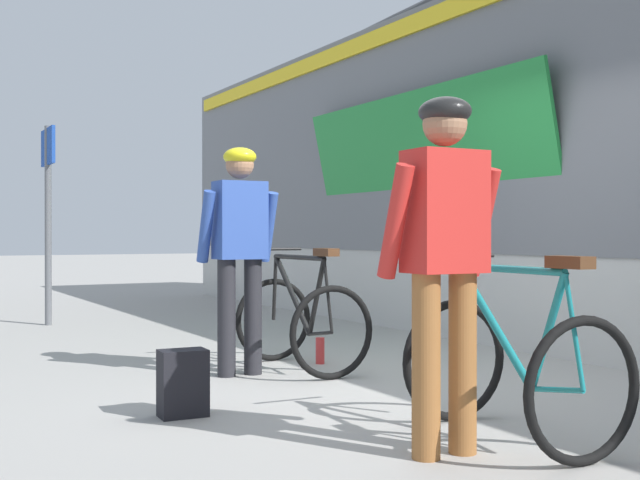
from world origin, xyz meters
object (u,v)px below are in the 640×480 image
(cyclist_far_in_blue, at_px, (240,239))
(backpack_on_platform, at_px, (183,383))
(bicycle_near_teal, at_px, (513,365))
(bicycle_far_black, at_px, (301,320))
(platform_sign_post, at_px, (48,190))
(cyclist_near_in_red, at_px, (444,241))
(water_bottle_near_the_bikes, at_px, (320,351))

(cyclist_far_in_blue, height_order, backpack_on_platform, cyclist_far_in_blue)
(bicycle_near_teal, xyz_separation_m, bicycle_far_black, (0.06, 2.51, 0.00))
(bicycle_far_black, height_order, platform_sign_post, platform_sign_post)
(bicycle_far_black, distance_m, backpack_on_platform, 1.79)
(cyclist_near_in_red, height_order, backpack_on_platform, cyclist_near_in_red)
(bicycle_far_black, relative_size, backpack_on_platform, 2.69)
(bicycle_near_teal, distance_m, water_bottle_near_the_bikes, 2.74)
(backpack_on_platform, height_order, platform_sign_post, platform_sign_post)
(cyclist_far_in_blue, relative_size, platform_sign_post, 0.73)
(platform_sign_post, bearing_deg, cyclist_far_in_blue, -81.40)
(water_bottle_near_the_bikes, distance_m, platform_sign_post, 4.62)
(backpack_on_platform, distance_m, platform_sign_post, 5.60)
(cyclist_far_in_blue, xyz_separation_m, bicycle_near_teal, (0.47, -2.52, -0.65))
(backpack_on_platform, height_order, water_bottle_near_the_bikes, backpack_on_platform)
(cyclist_near_in_red, xyz_separation_m, bicycle_far_black, (0.55, 2.55, -0.65))
(cyclist_near_in_red, bearing_deg, water_bottle_near_the_bikes, 73.17)
(bicycle_near_teal, xyz_separation_m, platform_sign_post, (-1.12, 6.81, 1.22))
(cyclist_far_in_blue, bearing_deg, backpack_on_platform, -127.21)
(bicycle_far_black, distance_m, water_bottle_near_the_bikes, 0.44)
(cyclist_near_in_red, relative_size, platform_sign_post, 0.73)
(water_bottle_near_the_bikes, bearing_deg, cyclist_far_in_blue, -167.66)
(cyclist_far_in_blue, distance_m, backpack_on_platform, 1.65)
(platform_sign_post, bearing_deg, cyclist_near_in_red, -84.74)
(cyclist_near_in_red, xyz_separation_m, platform_sign_post, (-0.63, 6.85, 0.57))
(bicycle_near_teal, relative_size, backpack_on_platform, 2.76)
(backpack_on_platform, xyz_separation_m, water_bottle_near_the_bikes, (1.67, 1.30, -0.09))
(bicycle_near_teal, height_order, bicycle_far_black, same)
(cyclist_far_in_blue, height_order, water_bottle_near_the_bikes, cyclist_far_in_blue)
(cyclist_far_in_blue, bearing_deg, cyclist_near_in_red, -90.39)
(bicycle_near_teal, relative_size, water_bottle_near_the_bikes, 4.99)
(cyclist_far_in_blue, xyz_separation_m, backpack_on_platform, (-0.85, -1.13, -0.85))
(bicycle_near_teal, bearing_deg, platform_sign_post, 99.32)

